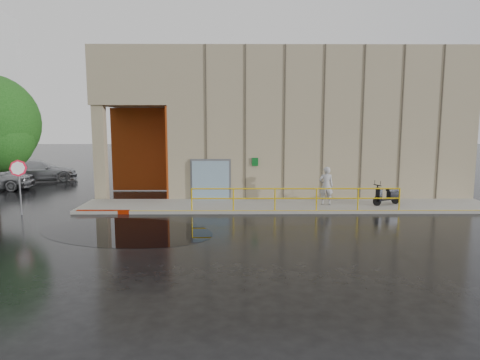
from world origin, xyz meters
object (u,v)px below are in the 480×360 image
object	(u,v)px
person	(326,186)
stop_sign	(19,175)
scooter	(387,190)
car_c	(38,171)
red_curb	(103,212)

from	to	relation	value
person	stop_sign	world-z (taller)	stop_sign
person	scooter	bearing A→B (deg)	-176.16
person	scooter	distance (m)	2.99
car_c	person	bearing A→B (deg)	-139.16
person	car_c	size ratio (longest dim) A/B	0.37
stop_sign	car_c	xyz separation A→B (m)	(-4.02, 10.47, -1.09)
stop_sign	person	bearing A→B (deg)	-15.45
scooter	red_curb	xyz separation A→B (m)	(-13.40, -1.29, -0.77)
scooter	stop_sign	size ratio (longest dim) A/B	0.65
red_curb	car_c	world-z (taller)	car_c
person	stop_sign	bearing A→B (deg)	9.70
scooter	stop_sign	bearing A→B (deg)	161.95
stop_sign	car_c	size ratio (longest dim) A/B	0.49
red_curb	car_c	size ratio (longest dim) A/B	0.47
person	car_c	xyz separation A→B (m)	(-18.08, 9.03, -0.35)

